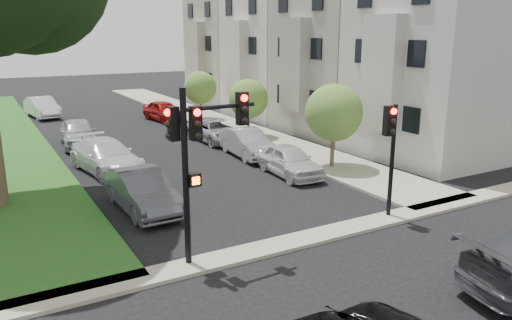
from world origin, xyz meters
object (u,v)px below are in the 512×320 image
car_parked_6 (106,156)px  car_parked_7 (78,133)px  traffic_signal_secondary (391,141)px  car_parked_0 (289,160)px  small_tree_a (334,113)px  car_parked_9 (42,107)px  car_parked_2 (216,131)px  small_tree_c (200,88)px  traffic_signal_main (198,145)px  car_parked_3 (164,111)px  car_parked_5 (142,191)px  small_tree_b (248,99)px  car_parked_1 (247,143)px

car_parked_6 → car_parked_7: car_parked_7 is taller
traffic_signal_secondary → car_parked_0: bearing=89.5°
car_parked_0 → car_parked_6: car_parked_6 is taller
small_tree_a → car_parked_9: bearing=113.9°
small_tree_a → car_parked_7: small_tree_a is taller
small_tree_a → car_parked_2: size_ratio=0.88×
small_tree_c → traffic_signal_main: traffic_signal_main is taller
car_parked_2 → car_parked_7: (-7.44, 2.81, 0.13)m
car_parked_6 → car_parked_9: size_ratio=1.11×
car_parked_3 → car_parked_9: car_parked_9 is taller
car_parked_0 → car_parked_5: car_parked_5 is taller
car_parked_9 → small_tree_b: bearing=-63.6°
car_parked_0 → car_parked_3: size_ratio=0.95×
car_parked_9 → car_parked_1: bearing=-76.0°
car_parked_6 → car_parked_7: bearing=81.5°
traffic_signal_secondary → car_parked_1: 10.66m
car_parked_2 → traffic_signal_secondary: bearing=-93.6°
car_parked_5 → car_parked_7: size_ratio=1.00×
traffic_signal_main → car_parked_5: bearing=91.6°
small_tree_b → car_parked_5: bearing=-135.6°
small_tree_a → traffic_signal_main: bearing=-147.1°
traffic_signal_main → car_parked_0: bearing=41.1°
traffic_signal_secondary → car_parked_1: (0.11, 10.44, -2.11)m
traffic_signal_main → car_parked_3: size_ratio=1.16×
car_parked_0 → car_parked_7: bearing=126.6°
car_parked_6 → car_parked_3: bearing=50.0°
car_parked_3 → car_parked_5: bearing=-119.5°
small_tree_a → car_parked_3: size_ratio=0.94×
car_parked_5 → traffic_signal_main: bearing=-90.7°
car_parked_5 → small_tree_a: bearing=4.4°
car_parked_9 → small_tree_c: bearing=-43.8°
traffic_signal_secondary → car_parked_7: (-7.21, 17.41, -2.06)m
car_parked_3 → car_parked_6: car_parked_6 is taller
traffic_signal_main → car_parked_3: 24.26m
car_parked_9 → car_parked_3: bearing=-47.2°
car_parked_2 → car_parked_7: bearing=156.6°
car_parked_1 → car_parked_5: (-7.37, -5.35, 0.03)m
traffic_signal_main → car_parked_2: bearing=63.2°
small_tree_a → car_parked_6: bearing=153.2°
traffic_signal_secondary → car_parked_0: (0.06, 6.31, -2.13)m
car_parked_2 → car_parked_5: car_parked_5 is taller
small_tree_c → car_parked_0: small_tree_c is taller
car_parked_1 → car_parked_5: bearing=-140.5°
car_parked_1 → small_tree_a: bearing=-57.0°
small_tree_b → car_parked_7: (-9.69, 2.79, -1.66)m
small_tree_b → car_parked_1: small_tree_b is taller
car_parked_5 → car_parked_7: (0.05, 12.32, 0.03)m
car_parked_1 → car_parked_9: car_parked_9 is taller
small_tree_c → car_parked_3: 3.21m
small_tree_b → car_parked_2: (-2.25, -0.02, -1.79)m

